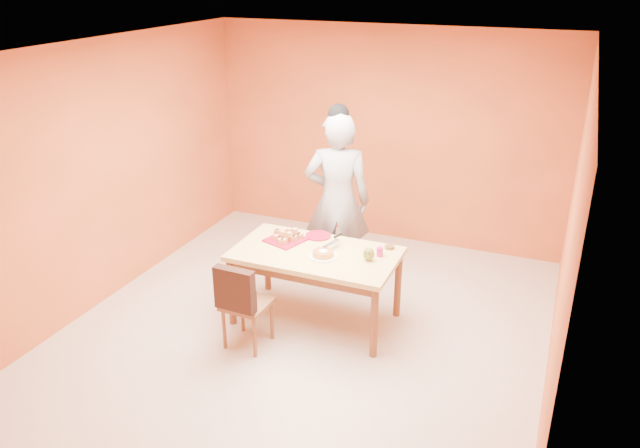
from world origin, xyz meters
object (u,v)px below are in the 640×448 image
at_px(magenta_glass, 380,252).
at_px(dining_chair, 246,302).
at_px(person, 337,201).
at_px(checker_tin, 389,247).
at_px(egg_ornament, 369,254).
at_px(dining_table, 315,260).
at_px(pastry_platter, 286,240).
at_px(sponge_cake, 323,253).
at_px(red_dinner_plate, 318,236).

bearing_deg(magenta_glass, dining_chair, -141.41).
bearing_deg(person, checker_tin, 129.81).
distance_m(person, egg_ornament, 1.05).
bearing_deg(person, dining_table, 79.76).
height_order(pastry_platter, egg_ornament, egg_ornament).
bearing_deg(dining_table, egg_ornament, 1.55).
xyz_separation_m(dining_chair, pastry_platter, (0.04, 0.79, 0.31)).
bearing_deg(checker_tin, person, 146.51).
bearing_deg(magenta_glass, person, 135.54).
distance_m(dining_chair, checker_tin, 1.50).
distance_m(dining_table, magenta_glass, 0.64).
xyz_separation_m(dining_table, sponge_cake, (0.11, -0.07, 0.13)).
xyz_separation_m(sponge_cake, checker_tin, (0.53, 0.42, -0.02)).
bearing_deg(egg_ornament, sponge_cake, -146.27).
distance_m(person, checker_tin, 0.91).
bearing_deg(sponge_cake, pastry_platter, 158.37).
relative_size(pastry_platter, checker_tin, 3.54).
xyz_separation_m(red_dinner_plate, checker_tin, (0.76, 0.00, 0.01)).
bearing_deg(sponge_cake, checker_tin, 38.34).
height_order(person, sponge_cake, person).
xyz_separation_m(pastry_platter, magenta_glass, (0.99, 0.03, 0.04)).
bearing_deg(sponge_cake, person, 102.75).
xyz_separation_m(pastry_platter, sponge_cake, (0.49, -0.20, 0.03)).
height_order(pastry_platter, red_dinner_plate, pastry_platter).
relative_size(dining_chair, pastry_platter, 2.60).
xyz_separation_m(dining_table, magenta_glass, (0.61, 0.15, 0.14)).
bearing_deg(pastry_platter, dining_table, -18.01).
relative_size(dining_chair, red_dinner_plate, 3.35).
xyz_separation_m(sponge_cake, egg_ornament, (0.43, 0.09, 0.03)).
distance_m(person, pastry_platter, 0.80).
relative_size(red_dinner_plate, sponge_cake, 1.30).
relative_size(pastry_platter, magenta_glass, 3.72).
bearing_deg(dining_table, person, 96.46).
relative_size(person, magenta_glass, 21.46).
bearing_deg(magenta_glass, dining_table, -166.01).
bearing_deg(magenta_glass, checker_tin, 79.24).
distance_m(dining_chair, egg_ornament, 1.23).
relative_size(dining_chair, checker_tin, 9.19).
distance_m(red_dinner_plate, checker_tin, 0.76).
distance_m(pastry_platter, checker_tin, 1.05).
bearing_deg(pastry_platter, sponge_cake, -21.63).
bearing_deg(magenta_glass, sponge_cake, -155.82).
relative_size(red_dinner_plate, checker_tin, 2.74).
xyz_separation_m(person, sponge_cake, (0.21, -0.91, -0.18)).
bearing_deg(sponge_cake, dining_table, 147.31).
bearing_deg(sponge_cake, red_dinner_plate, 118.47).
xyz_separation_m(dining_chair, magenta_glass, (1.02, 0.82, 0.35)).
height_order(dining_chair, pastry_platter, dining_chair).
distance_m(red_dinner_plate, egg_ornament, 0.74).
height_order(dining_chair, checker_tin, dining_chair).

